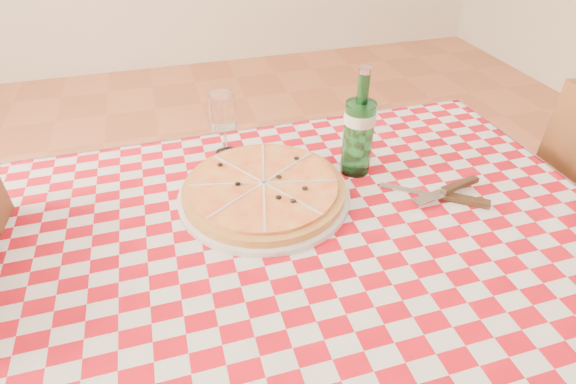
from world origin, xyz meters
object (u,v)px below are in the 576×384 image
object	(u,v)px
water_bottle	(359,123)
pizza_plate	(264,188)
dining_table	(305,265)
wine_glass	(224,125)

from	to	relation	value
water_bottle	pizza_plate	bearing A→B (deg)	-169.53
dining_table	pizza_plate	size ratio (longest dim) A/B	3.15
water_bottle	wine_glass	bearing A→B (deg)	150.48
water_bottle	wine_glass	world-z (taller)	water_bottle
dining_table	pizza_plate	bearing A→B (deg)	112.02
water_bottle	wine_glass	xyz separation A→B (m)	(-0.28, 0.16, -0.05)
dining_table	wine_glass	distance (m)	0.40
dining_table	wine_glass	size ratio (longest dim) A/B	7.32
pizza_plate	wine_glass	world-z (taller)	wine_glass
pizza_plate	water_bottle	distance (m)	0.26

